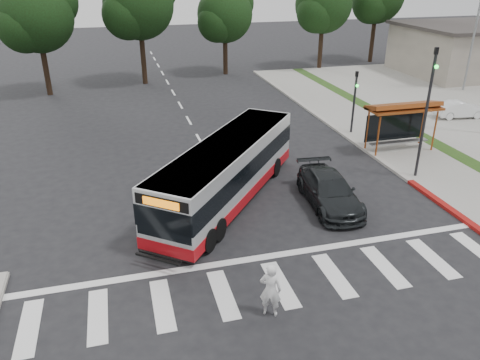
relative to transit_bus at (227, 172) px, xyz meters
name	(u,v)px	position (x,y,z in m)	size (l,w,h in m)	color
ground	(242,215)	(0.24, -1.56, -1.40)	(140.00, 140.00, 0.00)	black
sidewalk_east	(374,133)	(11.24, 6.44, -1.34)	(4.00, 40.00, 0.12)	gray
curb_east	(346,136)	(9.24, 6.44, -1.33)	(0.30, 40.00, 0.15)	#9E9991
curb_east_red	(450,209)	(9.24, -3.56, -1.32)	(0.32, 6.00, 0.15)	maroon
commercial_building	(478,50)	(30.24, 20.44, 0.80)	(14.00, 10.00, 4.40)	#A39889
crosswalk_ladder	(280,284)	(0.24, -6.56, -1.39)	(18.00, 2.60, 0.01)	silver
bus_shelter	(402,112)	(11.04, 3.54, 0.95)	(4.20, 1.60, 2.86)	#934318
traffic_signal_ne_tall	(428,104)	(9.84, -0.07, 2.48)	(0.18, 0.37, 6.50)	black
traffic_signal_ne_short	(355,96)	(9.84, 6.93, 1.08)	(0.18, 0.37, 4.00)	black
lot_light_mid	(477,19)	(24.24, 14.44, 4.51)	(1.90, 0.35, 9.01)	gray
tree_ne_a	(324,3)	(16.32, 26.50, 4.99)	(6.16, 5.74, 9.30)	black
tree_north_a	(139,2)	(-1.68, 24.51, 5.52)	(6.60, 6.15, 10.17)	black
tree_north_b	(225,13)	(6.31, 26.50, 4.26)	(5.72, 5.33, 8.43)	black
tree_north_c	(38,15)	(-9.68, 22.50, 4.89)	(6.16, 5.74, 9.30)	black
transit_bus	(227,172)	(0.00, 0.00, 0.00)	(2.35, 10.85, 2.80)	silver
pedestrian	(270,290)	(-0.57, -7.86, -0.48)	(0.67, 0.44, 1.84)	white
dark_sedan	(329,191)	(4.29, -1.64, -0.69)	(1.98, 4.87, 1.41)	black
parked_car_1	(460,109)	(18.67, 7.88, -0.72)	(1.22, 3.51, 1.16)	white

